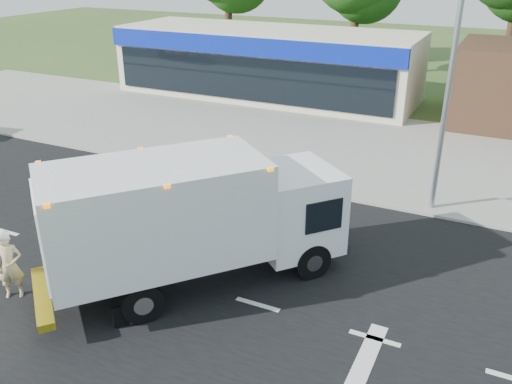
% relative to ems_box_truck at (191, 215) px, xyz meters
% --- Properties ---
extents(ground, '(120.00, 120.00, 0.00)m').
position_rel_ems_box_truck_xyz_m(ground, '(1.98, -0.18, -2.05)').
color(ground, '#385123').
rests_on(ground, ground).
extents(road_asphalt, '(60.00, 14.00, 0.02)m').
position_rel_ems_box_truck_xyz_m(road_asphalt, '(1.98, -0.18, -2.04)').
color(road_asphalt, black).
rests_on(road_asphalt, ground).
extents(sidewalk, '(60.00, 2.40, 0.12)m').
position_rel_ems_box_truck_xyz_m(sidewalk, '(1.98, 8.02, -1.99)').
color(sidewalk, gray).
rests_on(sidewalk, ground).
extents(parking_apron, '(60.00, 9.00, 0.02)m').
position_rel_ems_box_truck_xyz_m(parking_apron, '(1.98, 13.82, -2.04)').
color(parking_apron, gray).
rests_on(parking_apron, ground).
extents(lane_markings, '(55.20, 7.00, 0.01)m').
position_rel_ems_box_truck_xyz_m(lane_markings, '(3.33, -1.53, -2.03)').
color(lane_markings, silver).
rests_on(lane_markings, road_asphalt).
extents(ems_box_truck, '(7.07, 7.70, 3.56)m').
position_rel_ems_box_truck_xyz_m(ems_box_truck, '(0.00, 0.00, 0.00)').
color(ems_box_truck, black).
rests_on(ems_box_truck, ground).
extents(emergency_worker, '(0.79, 0.75, 1.93)m').
position_rel_ems_box_truck_xyz_m(emergency_worker, '(-3.86, -2.56, -1.10)').
color(emergency_worker, tan).
rests_on(emergency_worker, ground).
extents(retail_strip_mall, '(18.00, 6.20, 4.00)m').
position_rel_ems_box_truck_xyz_m(retail_strip_mall, '(-7.02, 19.75, -0.04)').
color(retail_strip_mall, beige).
rests_on(retail_strip_mall, ground).
extents(traffic_signal_pole, '(3.51, 0.25, 8.00)m').
position_rel_ems_box_truck_xyz_m(traffic_signal_pole, '(4.33, 7.42, 2.87)').
color(traffic_signal_pole, gray).
rests_on(traffic_signal_pole, ground).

